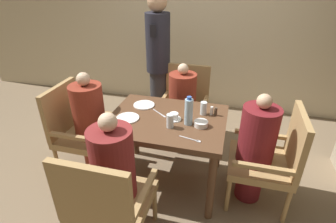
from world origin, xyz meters
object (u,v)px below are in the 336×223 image
object	(u,v)px
diner_in_left_chair	(90,123)
plate_main_right	(128,118)
diner_in_far_chair	(182,105)
diner_in_near_chair	(115,178)
plate_main_left	(144,105)
chair_near_corner	(107,201)
glass_tall_near	(170,121)
standing_host	(158,62)
chair_far_side	(185,103)
chair_left_side	(78,127)
chair_right_side	(272,156)
diner_in_right_chair	(255,149)
water_bottle	(189,112)
bowl_small	(201,124)
glass_tall_mid	(204,108)
teacup_with_saucer	(174,117)

from	to	relation	value
diner_in_left_chair	plate_main_right	world-z (taller)	diner_in_left_chair
diner_in_far_chair	diner_in_near_chair	distance (m)	1.41
plate_main_left	diner_in_left_chair	bearing A→B (deg)	-159.54
diner_in_far_chair	plate_main_right	world-z (taller)	diner_in_far_chair
chair_near_corner	glass_tall_near	distance (m)	0.82
standing_host	glass_tall_near	world-z (taller)	standing_host
chair_far_side	glass_tall_near	distance (m)	1.04
chair_left_side	plate_main_left	bearing A→B (deg)	16.14
diner_in_far_chair	chair_right_side	distance (m)	1.20
diner_in_far_chair	plate_main_left	size ratio (longest dim) A/B	4.95
chair_far_side	diner_in_right_chair	xyz separation A→B (m)	(0.82, -0.85, 0.06)
diner_in_right_chair	plate_main_left	bearing A→B (deg)	170.02
diner_in_right_chair	chair_right_side	bearing A→B (deg)	0.00
diner_in_far_chair	water_bottle	distance (m)	0.84
chair_right_side	diner_in_right_chair	size ratio (longest dim) A/B	0.87
chair_right_side	diner_in_near_chair	size ratio (longest dim) A/B	0.84
chair_near_corner	water_bottle	distance (m)	0.98
glass_tall_near	chair_far_side	bearing A→B (deg)	93.91
diner_in_right_chair	glass_tall_near	size ratio (longest dim) A/B	8.69
diner_in_far_chair	glass_tall_near	size ratio (longest dim) A/B	8.44
plate_main_right	standing_host	bearing A→B (deg)	92.15
plate_main_right	plate_main_left	bearing A→B (deg)	79.25
plate_main_right	bowl_small	distance (m)	0.68
glass_tall_mid	plate_main_left	bearing A→B (deg)	177.49
diner_in_left_chair	diner_in_near_chair	bearing A→B (deg)	-49.27
chair_far_side	plate_main_left	xyz separation A→B (m)	(-0.29, -0.65, 0.26)
diner_in_far_chair	teacup_with_saucer	xyz separation A→B (m)	(0.07, -0.70, 0.23)
diner_in_far_chair	plate_main_left	bearing A→B (deg)	-120.31
glass_tall_mid	chair_near_corner	bearing A→B (deg)	-117.54
chair_far_side	glass_tall_mid	bearing A→B (deg)	-65.21
chair_far_side	plate_main_right	size ratio (longest dim) A/B	4.44
chair_left_side	glass_tall_near	size ratio (longest dim) A/B	7.57
glass_tall_mid	plate_main_right	bearing A→B (deg)	-158.12
diner_in_left_chair	chair_near_corner	bearing A→B (deg)	-54.72
chair_left_side	glass_tall_mid	distance (m)	1.33
chair_near_corner	diner_in_near_chair	distance (m)	0.17
chair_left_side	diner_in_right_chair	size ratio (longest dim) A/B	0.87
chair_right_side	glass_tall_near	size ratio (longest dim) A/B	7.57
diner_in_left_chair	bowl_small	distance (m)	1.16
chair_left_side	bowl_small	size ratio (longest dim) A/B	7.73
plate_main_right	bowl_small	xyz separation A→B (m)	(0.68, 0.04, 0.02)
chair_left_side	standing_host	bearing A→B (deg)	60.80
diner_in_right_chair	teacup_with_saucer	bearing A→B (deg)	-179.64
chair_far_side	bowl_small	size ratio (longest dim) A/B	7.73
diner_in_left_chair	bowl_small	xyz separation A→B (m)	(1.15, -0.06, 0.20)
diner_in_right_chair	plate_main_right	xyz separation A→B (m)	(-1.17, -0.10, 0.20)
teacup_with_saucer	water_bottle	world-z (taller)	water_bottle
chair_left_side	chair_right_side	bearing A→B (deg)	0.00
diner_in_far_chair	plate_main_left	distance (m)	0.62
chair_right_side	diner_in_near_chair	distance (m)	1.38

